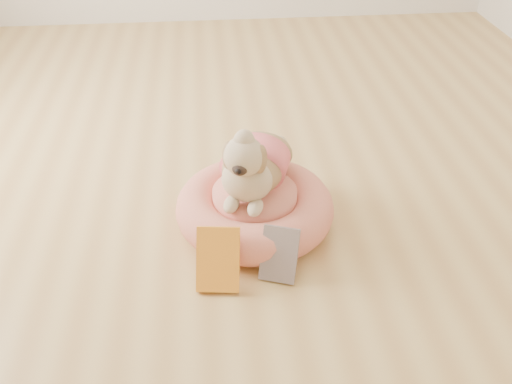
{
  "coord_description": "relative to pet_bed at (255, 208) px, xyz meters",
  "views": [
    {
      "loc": [
        -0.11,
        -1.96,
        1.39
      ],
      "look_at": [
        0.05,
        -0.25,
        0.18
      ],
      "focal_mm": 40.0,
      "sensor_mm": 36.0,
      "label": 1
    }
  ],
  "objects": [
    {
      "name": "dog",
      "position": [
        -0.01,
        0.01,
        0.24
      ],
      "size": [
        0.42,
        0.51,
        0.32
      ],
      "primitive_type": null,
      "rotation": [
        0.0,
        0.0,
        -0.32
      ],
      "color": "brown",
      "rests_on": "pet_bed"
    },
    {
      "name": "book_yellow",
      "position": [
        -0.15,
        -0.31,
        0.03
      ],
      "size": [
        0.16,
        0.16,
        0.2
      ],
      "primitive_type": "cube",
      "rotation": [
        -0.56,
        0.0,
        -0.13
      ],
      "color": "yellow",
      "rests_on": "floor"
    },
    {
      "name": "book_white",
      "position": [
        0.06,
        -0.3,
        0.02
      ],
      "size": [
        0.15,
        0.14,
        0.18
      ],
      "primitive_type": "cube",
      "rotation": [
        -0.46,
        0.0,
        -0.34
      ],
      "color": "silver",
      "rests_on": "floor"
    },
    {
      "name": "floor",
      "position": [
        -0.05,
        0.2,
        -0.08
      ],
      "size": [
        4.5,
        4.5,
        0.0
      ],
      "primitive_type": "plane",
      "color": "tan",
      "rests_on": "ground"
    },
    {
      "name": "pet_bed",
      "position": [
        0.0,
        0.0,
        0.0
      ],
      "size": [
        0.61,
        0.61,
        0.16
      ],
      "color": "#D06451",
      "rests_on": "floor"
    }
  ]
}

